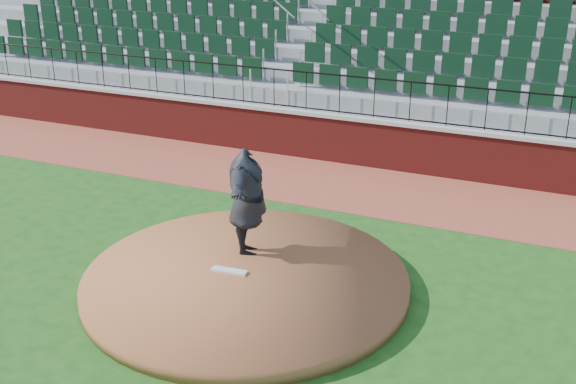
{
  "coord_description": "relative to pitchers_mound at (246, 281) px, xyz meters",
  "views": [
    {
      "loc": [
        4.87,
        -9.84,
        6.3
      ],
      "look_at": [
        0.0,
        1.5,
        1.3
      ],
      "focal_mm": 44.21,
      "sensor_mm": 36.0,
      "label": 1
    }
  ],
  "objects": [
    {
      "name": "pitchers_mound",
      "position": [
        0.0,
        0.0,
        0.0
      ],
      "size": [
        5.76,
        5.76,
        0.25
      ],
      "primitive_type": "cylinder",
      "color": "brown",
      "rests_on": "ground"
    },
    {
      "name": "pitcher",
      "position": [
        -0.35,
        0.81,
        1.15
      ],
      "size": [
        1.63,
        2.59,
        2.06
      ],
      "primitive_type": "imported",
      "rotation": [
        0.0,
        0.0,
        1.98
      ],
      "color": "black",
      "rests_on": "pitchers_mound"
    },
    {
      "name": "wall_cap",
      "position": [
        0.18,
        6.98,
        1.12
      ],
      "size": [
        34.0,
        0.45,
        0.1
      ],
      "primitive_type": "cube",
      "color": "#B7B7B7",
      "rests_on": "field_wall"
    },
    {
      "name": "ground",
      "position": [
        0.18,
        -0.02,
        -0.12
      ],
      "size": [
        90.0,
        90.0,
        0.0
      ],
      "primitive_type": "plane",
      "color": "#1B4B15",
      "rests_on": "ground"
    },
    {
      "name": "concourse_wall",
      "position": [
        0.18,
        12.51,
        2.62
      ],
      "size": [
        34.0,
        0.5,
        5.5
      ],
      "primitive_type": "cube",
      "color": "maroon",
      "rests_on": "ground"
    },
    {
      "name": "seating_stands",
      "position": [
        0.18,
        9.71,
        2.18
      ],
      "size": [
        34.0,
        5.1,
        4.6
      ],
      "primitive_type": null,
      "color": "gray",
      "rests_on": "ground"
    },
    {
      "name": "warning_track",
      "position": [
        0.18,
        5.38,
        -0.12
      ],
      "size": [
        34.0,
        3.2,
        0.01
      ],
      "primitive_type": "cube",
      "color": "brown",
      "rests_on": "ground"
    },
    {
      "name": "wall_railing",
      "position": [
        0.18,
        6.98,
        1.67
      ],
      "size": [
        34.0,
        0.05,
        1.0
      ],
      "primitive_type": null,
      "color": "black",
      "rests_on": "wall_cap"
    },
    {
      "name": "field_wall",
      "position": [
        0.18,
        6.98,
        0.47
      ],
      "size": [
        34.0,
        0.35,
        1.2
      ],
      "primitive_type": "cube",
      "color": "maroon",
      "rests_on": "ground"
    },
    {
      "name": "pitching_rubber",
      "position": [
        -0.31,
        -0.03,
        0.15
      ],
      "size": [
        0.66,
        0.22,
        0.04
      ],
      "primitive_type": "cube",
      "rotation": [
        0.0,
        0.0,
        0.09
      ],
      "color": "white",
      "rests_on": "pitchers_mound"
    }
  ]
}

